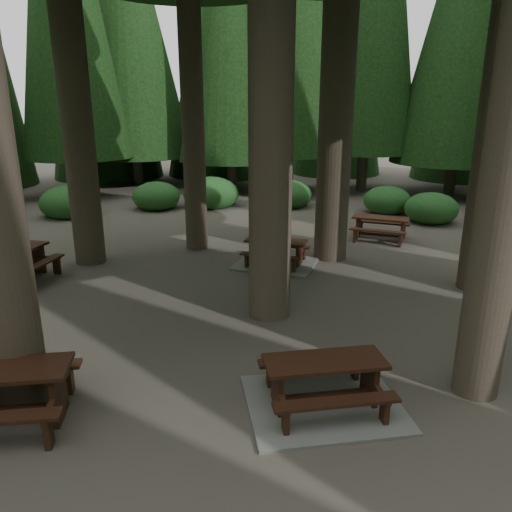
{
  "coord_description": "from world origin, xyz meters",
  "views": [
    {
      "loc": [
        1.02,
        -9.32,
        4.23
      ],
      "look_at": [
        0.5,
        0.69,
        1.1
      ],
      "focal_mm": 35.0,
      "sensor_mm": 36.0,
      "label": 1
    }
  ],
  "objects_px": {
    "picnic_table_b": "(15,261)",
    "picnic_table_c": "(276,257)",
    "picnic_table_d": "(380,225)",
    "picnic_table_a": "(324,390)"
  },
  "relations": [
    {
      "from": "picnic_table_d",
      "to": "picnic_table_b",
      "type": "bearing_deg",
      "value": -137.11
    },
    {
      "from": "picnic_table_b",
      "to": "picnic_table_c",
      "type": "xyz_separation_m",
      "value": [
        6.28,
        1.66,
        -0.3
      ]
    },
    {
      "from": "picnic_table_c",
      "to": "picnic_table_b",
      "type": "bearing_deg",
      "value": -149.7
    },
    {
      "from": "picnic_table_c",
      "to": "picnic_table_a",
      "type": "bearing_deg",
      "value": -67.61
    },
    {
      "from": "picnic_table_c",
      "to": "picnic_table_d",
      "type": "distance_m",
      "value": 4.22
    },
    {
      "from": "picnic_table_b",
      "to": "picnic_table_d",
      "type": "xyz_separation_m",
      "value": [
        9.53,
        4.34,
        -0.04
      ]
    },
    {
      "from": "picnic_table_a",
      "to": "picnic_table_d",
      "type": "bearing_deg",
      "value": 62.76
    },
    {
      "from": "picnic_table_d",
      "to": "picnic_table_c",
      "type": "bearing_deg",
      "value": -122.03
    },
    {
      "from": "picnic_table_b",
      "to": "picnic_table_c",
      "type": "distance_m",
      "value": 6.51
    },
    {
      "from": "picnic_table_a",
      "to": "picnic_table_d",
      "type": "relative_size",
      "value": 1.22
    }
  ]
}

